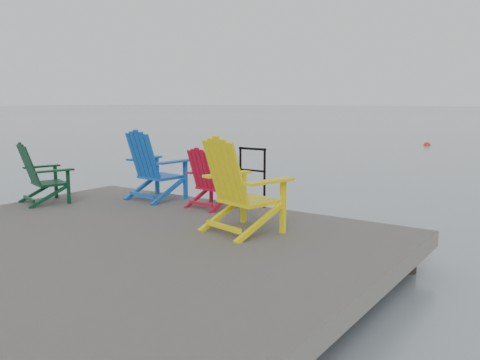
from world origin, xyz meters
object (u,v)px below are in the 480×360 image
Objects in this scene: handrail at (252,171)px; chair_blue at (154,165)px; chair_green at (41,173)px; chair_red at (210,178)px; chair_yellow at (240,185)px; buoy_b at (427,146)px.

chair_blue is (-1.59, -0.50, 0.02)m from handrail.
chair_blue reaches higher than chair_green.
handrail reaches higher than chair_red.
chair_green reaches higher than chair_red.
handrail is at bearing 132.36° from chair_yellow.
handrail reaches higher than buoy_b.
buoy_b is (-2.14, 18.23, -1.04)m from handrail.
chair_yellow reaches higher than chair_blue.
chair_blue reaches higher than chair_red.
chair_red is at bearing -84.82° from buoy_b.
chair_blue is 18.76m from buoy_b.
chair_yellow is 3.54× the size of buoy_b.
chair_red is 1.53m from chair_yellow.
chair_red is at bearing -133.56° from handrail.
chair_blue is 1.15m from chair_red.
chair_red is 2.74× the size of buoy_b.
chair_blue is at bearing -162.63° from handrail.
buoy_b is (0.69, 19.94, -0.98)m from chair_green.
buoy_b is (-0.55, 18.72, -1.06)m from chair_blue.
chair_green is at bearing -130.20° from chair_blue.
chair_green reaches higher than buoy_b.
chair_green is 1.74m from chair_blue.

